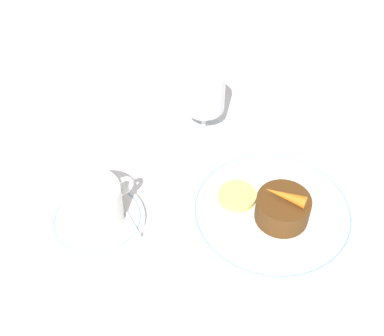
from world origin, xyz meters
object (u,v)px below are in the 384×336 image
wine_glass (204,95)px  fork (332,152)px  coffee_cup (92,204)px  dinner_plate (272,212)px  dessert_cake (283,209)px

wine_glass → fork: 0.23m
wine_glass → coffee_cup: bearing=-165.5°
dinner_plate → dessert_cake: size_ratio=3.17×
fork → dessert_cake: (-0.17, -0.05, 0.03)m
fork → dessert_cake: size_ratio=2.58×
dinner_plate → fork: size_ratio=1.23×
wine_glass → fork: wine_glass is taller
dinner_plate → fork: bearing=12.0°
coffee_cup → wine_glass: 0.26m
coffee_cup → dessert_cake: coffee_cup is taller
dessert_cake → wine_glass: bearing=80.7°
coffee_cup → dessert_cake: bearing=-37.5°
coffee_cup → wine_glass: wine_glass is taller
fork → dessert_cake: 0.18m
dinner_plate → coffee_cup: size_ratio=2.19×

